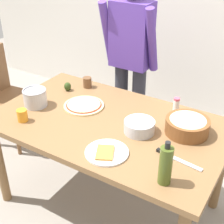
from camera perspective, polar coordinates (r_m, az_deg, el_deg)
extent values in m
plane|color=gray|center=(2.69, -0.58, -15.52)|extent=(8.00, 8.00, 0.00)
cube|color=brown|center=(2.22, -0.68, -2.12)|extent=(1.60, 0.96, 0.04)
cylinder|color=brown|center=(2.61, -19.18, -8.59)|extent=(0.07, 0.07, 0.72)
cylinder|color=brown|center=(3.06, -8.07, -0.84)|extent=(0.07, 0.07, 0.72)
cylinder|color=brown|center=(2.54, 18.53, -9.70)|extent=(0.07, 0.07, 0.72)
cylinder|color=#2D2D38|center=(3.09, 1.61, 1.20)|extent=(0.12, 0.12, 0.85)
cylinder|color=#2D2D38|center=(3.01, 4.57, 0.32)|extent=(0.12, 0.12, 0.85)
cube|color=#56389E|center=(2.77, 3.48, 13.44)|extent=(0.34, 0.20, 0.55)
cylinder|color=#56389E|center=(2.83, -0.87, 13.86)|extent=(0.07, 0.21, 0.55)
cylinder|color=#56389E|center=(2.64, 7.05, 12.39)|extent=(0.07, 0.21, 0.55)
cube|color=brown|center=(3.24, -17.45, 2.17)|extent=(0.44, 0.44, 0.05)
cylinder|color=brown|center=(3.15, -16.46, -3.79)|extent=(0.04, 0.04, 0.45)
cylinder|color=brown|center=(3.36, -12.75, -0.90)|extent=(0.04, 0.04, 0.45)
cylinder|color=brown|center=(3.56, -17.10, 0.36)|extent=(0.04, 0.04, 0.45)
cylinder|color=beige|center=(2.39, -4.98, 1.13)|extent=(0.30, 0.30, 0.01)
cylinder|color=#B22D1E|center=(2.39, -4.98, 1.30)|extent=(0.26, 0.26, 0.00)
cylinder|color=beige|center=(2.39, -4.99, 1.38)|extent=(0.24, 0.24, 0.00)
cylinder|color=white|center=(1.92, -0.93, -7.13)|extent=(0.26, 0.26, 0.01)
cube|color=#CC8438|center=(1.89, -1.26, -7.16)|extent=(0.15, 0.17, 0.01)
cylinder|color=brown|center=(2.12, 13.11, -2.45)|extent=(0.28, 0.28, 0.10)
ellipsoid|color=beige|center=(2.10, 13.24, -1.53)|extent=(0.25, 0.25, 0.05)
cylinder|color=#B7B7BC|center=(2.09, 4.90, -2.51)|extent=(0.20, 0.20, 0.08)
cylinder|color=#47561E|center=(1.68, 9.42, -9.30)|extent=(0.07, 0.07, 0.22)
cylinder|color=black|center=(1.60, 9.80, -5.78)|extent=(0.03, 0.03, 0.04)
cylinder|color=#B7B7BC|center=(2.44, -13.40, 2.38)|extent=(0.17, 0.17, 0.12)
torus|color=#A5A5AD|center=(2.41, -13.57, 3.73)|extent=(0.17, 0.17, 0.01)
cylinder|color=orange|center=(2.28, -15.53, -0.57)|extent=(0.07, 0.07, 0.08)
cylinder|color=brown|center=(2.66, -4.37, 5.23)|extent=(0.07, 0.07, 0.08)
cylinder|color=white|center=(2.35, 11.24, 1.11)|extent=(0.04, 0.04, 0.09)
cylinder|color=#D84C66|center=(2.32, 11.37, 2.24)|extent=(0.04, 0.04, 0.02)
cube|color=silver|center=(1.89, 12.61, -8.67)|extent=(0.22, 0.05, 0.01)
cube|color=black|center=(1.93, 9.09, -7.05)|extent=(0.09, 0.04, 0.02)
ellipsoid|color=#2D4219|center=(2.63, -7.84, 4.48)|extent=(0.06, 0.06, 0.07)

